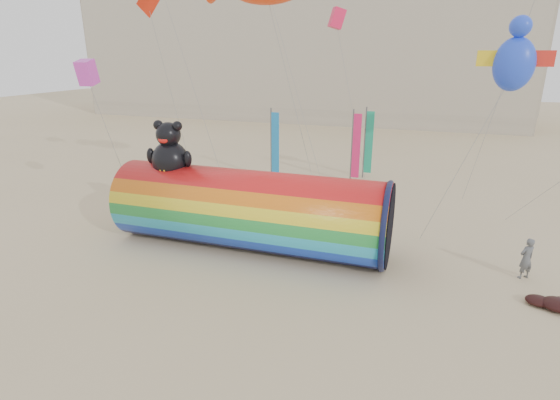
% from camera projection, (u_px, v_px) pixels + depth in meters
% --- Properties ---
extents(ground, '(160.00, 160.00, 0.00)m').
position_uv_depth(ground, '(259.00, 259.00, 19.61)').
color(ground, '#CCB58C').
rests_on(ground, ground).
extents(hotel_building, '(60.40, 15.40, 20.60)m').
position_uv_depth(hotel_building, '(297.00, 42.00, 61.22)').
color(hotel_building, '#B7AD99').
rests_on(hotel_building, ground).
extents(windsock_assembly, '(12.84, 3.91, 5.92)m').
position_uv_depth(windsock_assembly, '(249.00, 208.00, 20.32)').
color(windsock_assembly, red).
rests_on(windsock_assembly, ground).
extents(kite_handler, '(0.77, 0.71, 1.77)m').
position_uv_depth(kite_handler, '(526.00, 258.00, 17.73)').
color(kite_handler, '#56585D').
rests_on(kite_handler, ground).
extents(festival_banners, '(6.88, 2.85, 5.20)m').
position_uv_depth(festival_banners, '(332.00, 144.00, 31.07)').
color(festival_banners, '#59595E').
rests_on(festival_banners, ground).
extents(flying_kites, '(25.82, 11.78, 8.18)m').
position_uv_depth(flying_kites, '(326.00, 0.00, 20.67)').
color(flying_kites, blue).
rests_on(flying_kites, ground).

